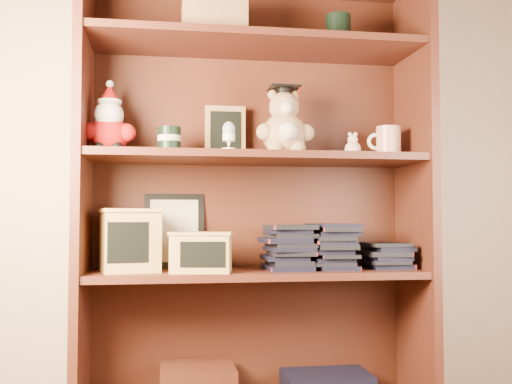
# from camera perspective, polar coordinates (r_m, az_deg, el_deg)

# --- Properties ---
(bookcase) EXTENTS (1.20, 0.35, 1.60)m
(bookcase) POSITION_cam_1_polar(r_m,az_deg,el_deg) (2.13, -0.28, -1.17)
(bookcase) COLOR #502317
(bookcase) RESTS_ON ground
(shelf_lower) EXTENTS (1.14, 0.33, 0.02)m
(shelf_lower) POSITION_cam_1_polar(r_m,az_deg,el_deg) (2.08, -0.00, -7.78)
(shelf_lower) COLOR #502317
(shelf_lower) RESTS_ON ground
(shelf_upper) EXTENTS (1.14, 0.33, 0.02)m
(shelf_upper) POSITION_cam_1_polar(r_m,az_deg,el_deg) (2.09, -0.00, 3.22)
(shelf_upper) COLOR #502317
(shelf_upper) RESTS_ON ground
(santa_plush) EXTENTS (0.18, 0.13, 0.25)m
(santa_plush) POSITION_cam_1_polar(r_m,az_deg,el_deg) (2.08, -13.81, 6.23)
(santa_plush) COLOR #A50F0F
(santa_plush) RESTS_ON shelf_upper
(teachers_tin) EXTENTS (0.08, 0.08, 0.09)m
(teachers_tin) POSITION_cam_1_polar(r_m,az_deg,el_deg) (2.07, -8.25, 4.92)
(teachers_tin) COLOR black
(teachers_tin) RESTS_ON shelf_upper
(chalkboard_plaque) EXTENTS (0.15, 0.08, 0.19)m
(chalkboard_plaque) POSITION_cam_1_polar(r_m,az_deg,el_deg) (2.20, -2.96, 5.65)
(chalkboard_plaque) COLOR #9E7547
(chalkboard_plaque) RESTS_ON shelf_upper
(egg_cup) EXTENTS (0.05, 0.05, 0.10)m
(egg_cup) POSITION_cam_1_polar(r_m,az_deg,el_deg) (2.01, -2.60, 5.40)
(egg_cup) COLOR white
(egg_cup) RESTS_ON shelf_upper
(grad_teddy_bear) EXTENTS (0.21, 0.18, 0.25)m
(grad_teddy_bear) POSITION_cam_1_polar(r_m,az_deg,el_deg) (2.11, 2.74, 6.10)
(grad_teddy_bear) COLOR tan
(grad_teddy_bear) RESTS_ON shelf_upper
(pink_figurine) EXTENTS (0.06, 0.06, 0.09)m
(pink_figurine) POSITION_cam_1_polar(r_m,az_deg,el_deg) (2.17, 9.20, 4.25)
(pink_figurine) COLOR beige
(pink_figurine) RESTS_ON shelf_upper
(teacher_mug) EXTENTS (0.12, 0.09, 0.11)m
(teacher_mug) POSITION_cam_1_polar(r_m,az_deg,el_deg) (2.22, 12.44, 4.68)
(teacher_mug) COLOR silver
(teacher_mug) RESTS_ON shelf_upper
(certificate_frame) EXTENTS (0.21, 0.06, 0.27)m
(certificate_frame) POSITION_cam_1_polar(r_m,az_deg,el_deg) (2.19, -7.80, -3.67)
(certificate_frame) COLOR black
(certificate_frame) RESTS_ON shelf_lower
(treats_box) EXTENTS (0.23, 0.23, 0.21)m
(treats_box) POSITION_cam_1_polar(r_m,az_deg,el_deg) (2.05, -11.94, -4.48)
(treats_box) COLOR tan
(treats_box) RESTS_ON shelf_lower
(pencils_box) EXTENTS (0.22, 0.18, 0.13)m
(pencils_box) POSITION_cam_1_polar(r_m,az_deg,el_deg) (1.99, -5.23, -5.69)
(pencils_box) COLOR tan
(pencils_box) RESTS_ON shelf_lower
(book_stack_left) EXTENTS (0.14, 0.20, 0.16)m
(book_stack_left) POSITION_cam_1_polar(r_m,az_deg,el_deg) (2.10, 3.02, -5.21)
(book_stack_left) COLOR black
(book_stack_left) RESTS_ON shelf_lower
(book_stack_mid) EXTENTS (0.14, 0.20, 0.18)m
(book_stack_mid) POSITION_cam_1_polar(r_m,az_deg,el_deg) (2.14, 7.24, -4.93)
(book_stack_mid) COLOR black
(book_stack_mid) RESTS_ON shelf_lower
(book_stack_right) EXTENTS (0.14, 0.20, 0.10)m
(book_stack_right) POSITION_cam_1_polar(r_m,az_deg,el_deg) (2.20, 12.24, -5.87)
(book_stack_right) COLOR black
(book_stack_right) RESTS_ON shelf_lower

